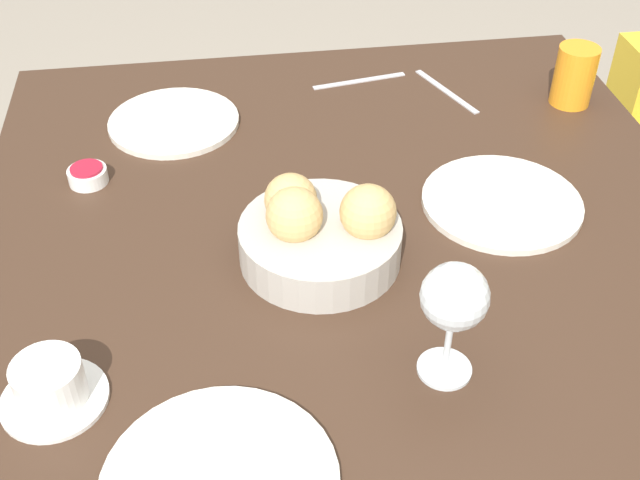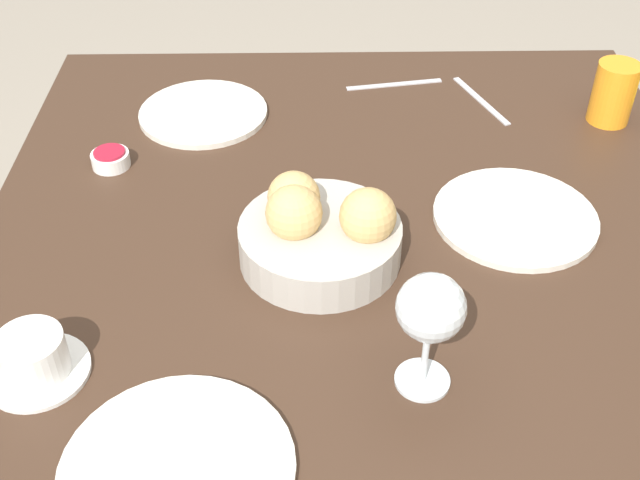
% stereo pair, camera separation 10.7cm
% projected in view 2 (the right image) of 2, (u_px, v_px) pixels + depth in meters
% --- Properties ---
extents(dining_table, '(1.23, 1.06, 0.71)m').
position_uv_depth(dining_table, '(357.00, 304.00, 1.14)').
color(dining_table, '#3D281C').
rests_on(dining_table, ground_plane).
extents(bread_basket, '(0.22, 0.22, 0.11)m').
position_uv_depth(bread_basket, '(320.00, 231.00, 1.06)').
color(bread_basket, '#B2ADA3').
rests_on(bread_basket, dining_table).
extents(plate_near_left, '(0.22, 0.22, 0.01)m').
position_uv_depth(plate_near_left, '(203.00, 113.00, 1.37)').
color(plate_near_left, silver).
rests_on(plate_near_left, dining_table).
extents(plate_near_right, '(0.24, 0.24, 0.01)m').
position_uv_depth(plate_near_right, '(177.00, 469.00, 0.82)').
color(plate_near_right, silver).
rests_on(plate_near_right, dining_table).
extents(plate_far_center, '(0.23, 0.23, 0.01)m').
position_uv_depth(plate_far_center, '(515.00, 217.00, 1.15)').
color(plate_far_center, silver).
rests_on(plate_far_center, dining_table).
extents(juice_glass, '(0.07, 0.07, 0.10)m').
position_uv_depth(juice_glass, '(614.00, 93.00, 1.33)').
color(juice_glass, orange).
rests_on(juice_glass, dining_table).
extents(wine_glass, '(0.08, 0.08, 0.16)m').
position_uv_depth(wine_glass, '(431.00, 312.00, 0.85)').
color(wine_glass, silver).
rests_on(wine_glass, dining_table).
extents(coffee_cup, '(0.12, 0.12, 0.06)m').
position_uv_depth(coffee_cup, '(34.00, 358.00, 0.91)').
color(coffee_cup, white).
rests_on(coffee_cup, dining_table).
extents(jam_bowl_berry, '(0.06, 0.06, 0.03)m').
position_uv_depth(jam_bowl_berry, '(110.00, 159.00, 1.25)').
color(jam_bowl_berry, white).
rests_on(jam_bowl_berry, dining_table).
extents(fork_silver, '(0.17, 0.07, 0.00)m').
position_uv_depth(fork_silver, '(481.00, 100.00, 1.41)').
color(fork_silver, '#B7B7BC').
rests_on(fork_silver, dining_table).
extents(knife_silver, '(0.04, 0.18, 0.00)m').
position_uv_depth(knife_silver, '(394.00, 85.00, 1.46)').
color(knife_silver, '#B7B7BC').
rests_on(knife_silver, dining_table).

